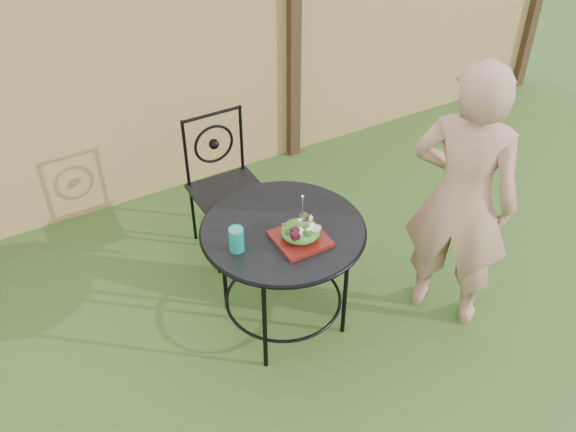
{
  "coord_description": "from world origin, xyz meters",
  "views": [
    {
      "loc": [
        -1.02,
        -1.86,
        2.95
      ],
      "look_at": [
        0.36,
        0.57,
        0.75
      ],
      "focal_mm": 40.0,
      "sensor_mm": 36.0,
      "label": 1
    }
  ],
  "objects_px": {
    "patio_table": "(283,247)",
    "patio_chair": "(226,183)",
    "diner": "(461,200)",
    "salad_plate": "(300,239)"
  },
  "relations": [
    {
      "from": "patio_table",
      "to": "patio_chair",
      "type": "distance_m",
      "value": 0.84
    },
    {
      "from": "salad_plate",
      "to": "patio_table",
      "type": "bearing_deg",
      "value": 101.63
    },
    {
      "from": "patio_table",
      "to": "diner",
      "type": "xyz_separation_m",
      "value": [
        0.91,
        -0.39,
        0.25
      ]
    },
    {
      "from": "patio_chair",
      "to": "salad_plate",
      "type": "height_order",
      "value": "patio_chair"
    },
    {
      "from": "patio_chair",
      "to": "diner",
      "type": "relative_size",
      "value": 0.57
    },
    {
      "from": "patio_table",
      "to": "salad_plate",
      "type": "height_order",
      "value": "salad_plate"
    },
    {
      "from": "patio_chair",
      "to": "salad_plate",
      "type": "bearing_deg",
      "value": -90.16
    },
    {
      "from": "diner",
      "to": "salad_plate",
      "type": "distance_m",
      "value": 0.92
    },
    {
      "from": "patio_table",
      "to": "diner",
      "type": "distance_m",
      "value": 1.02
    },
    {
      "from": "diner",
      "to": "salad_plate",
      "type": "height_order",
      "value": "diner"
    }
  ]
}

